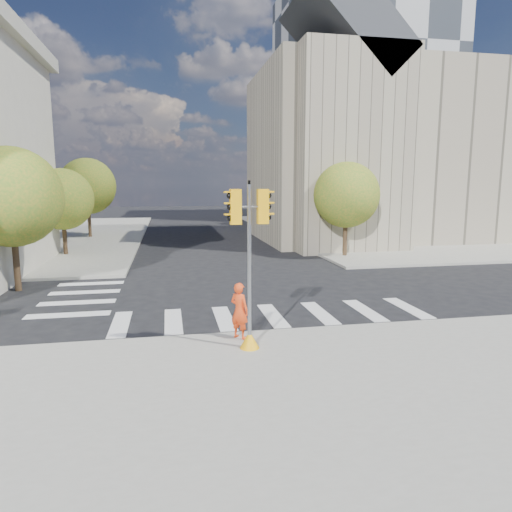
{
  "coord_description": "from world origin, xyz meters",
  "views": [
    {
      "loc": [
        -3.78,
        -17.76,
        4.82
      ],
      "look_at": [
        -0.56,
        -1.15,
        2.1
      ],
      "focal_mm": 32.0,
      "sensor_mm": 36.0,
      "label": 1
    }
  ],
  "objects_px": {
    "lamp_far": "(284,185)",
    "traffic_signal": "(249,279)",
    "lamp_near": "(332,186)",
    "photographer": "(239,311)"
  },
  "relations": [
    {
      "from": "lamp_near",
      "to": "lamp_far",
      "type": "height_order",
      "value": "same"
    },
    {
      "from": "lamp_near",
      "to": "photographer",
      "type": "xyz_separation_m",
      "value": [
        -9.74,
        -18.6,
        -3.57
      ]
    },
    {
      "from": "lamp_far",
      "to": "traffic_signal",
      "type": "xyz_separation_m",
      "value": [
        -9.59,
        -33.5,
        -2.41
      ]
    },
    {
      "from": "lamp_far",
      "to": "photographer",
      "type": "distance_m",
      "value": 34.21
    },
    {
      "from": "lamp_far",
      "to": "traffic_signal",
      "type": "height_order",
      "value": "lamp_far"
    },
    {
      "from": "lamp_near",
      "to": "traffic_signal",
      "type": "xyz_separation_m",
      "value": [
        -9.59,
        -19.5,
        -2.41
      ]
    },
    {
      "from": "lamp_near",
      "to": "traffic_signal",
      "type": "relative_size",
      "value": 1.71
    },
    {
      "from": "lamp_far",
      "to": "traffic_signal",
      "type": "relative_size",
      "value": 1.71
    },
    {
      "from": "lamp_near",
      "to": "lamp_far",
      "type": "xyz_separation_m",
      "value": [
        0.0,
        14.0,
        0.0
      ]
    },
    {
      "from": "lamp_near",
      "to": "lamp_far",
      "type": "distance_m",
      "value": 14.0
    }
  ]
}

